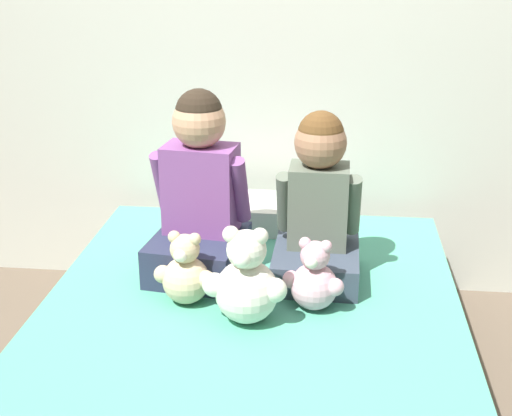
{
  "coord_description": "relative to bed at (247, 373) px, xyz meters",
  "views": [
    {
      "loc": [
        0.25,
        -1.98,
        1.56
      ],
      "look_at": [
        0.0,
        0.27,
        0.68
      ],
      "focal_mm": 50.0,
      "sensor_mm": 36.0,
      "label": 1
    }
  ],
  "objects": [
    {
      "name": "teddy_bear_held_by_left_child",
      "position": [
        -0.22,
        0.1,
        0.31
      ],
      "size": [
        0.21,
        0.16,
        0.25
      ],
      "rotation": [
        0.0,
        0.0,
        -0.15
      ],
      "color": "#D1B78E",
      "rests_on": "bed"
    },
    {
      "name": "wall_behind_bed",
      "position": [
        0.0,
        1.1,
        1.05
      ],
      "size": [
        8.0,
        0.06,
        2.5
      ],
      "color": "beige",
      "rests_on": "ground_plane"
    },
    {
      "name": "child_on_right",
      "position": [
        0.21,
        0.35,
        0.46
      ],
      "size": [
        0.3,
        0.35,
        0.6
      ],
      "rotation": [
        0.0,
        0.0,
        -0.02
      ],
      "color": "#384251",
      "rests_on": "bed"
    },
    {
      "name": "bed",
      "position": [
        0.0,
        0.0,
        0.0
      ],
      "size": [
        1.41,
        1.91,
        0.4
      ],
      "color": "#473828",
      "rests_on": "ground_plane"
    },
    {
      "name": "teddy_bear_held_by_right_child",
      "position": [
        0.21,
        0.1,
        0.31
      ],
      "size": [
        0.2,
        0.16,
        0.25
      ],
      "rotation": [
        0.0,
        0.0,
        -0.26
      ],
      "color": "#DBA3B2",
      "rests_on": "bed"
    },
    {
      "name": "teddy_bear_between_children",
      "position": [
        -0.0,
        -0.0,
        0.34
      ],
      "size": [
        0.27,
        0.2,
        0.32
      ],
      "rotation": [
        0.0,
        0.0,
        -0.08
      ],
      "color": "silver",
      "rests_on": "bed"
    },
    {
      "name": "child_on_left",
      "position": [
        -0.21,
        0.35,
        0.48
      ],
      "size": [
        0.36,
        0.39,
        0.66
      ],
      "rotation": [
        0.0,
        0.0,
        -0.13
      ],
      "color": "#282D47",
      "rests_on": "bed"
    },
    {
      "name": "pillow_at_headboard",
      "position": [
        0.0,
        0.79,
        0.26
      ],
      "size": [
        0.58,
        0.28,
        0.11
      ],
      "color": "silver",
      "rests_on": "bed"
    }
  ]
}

